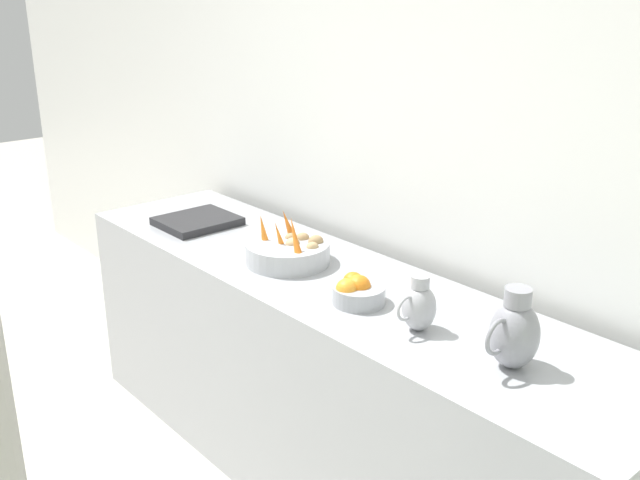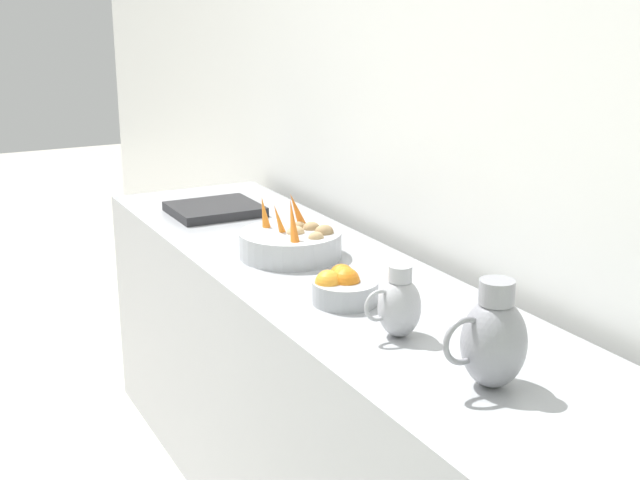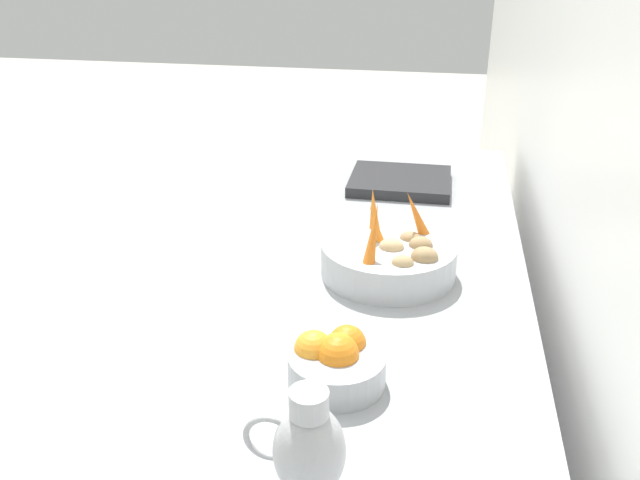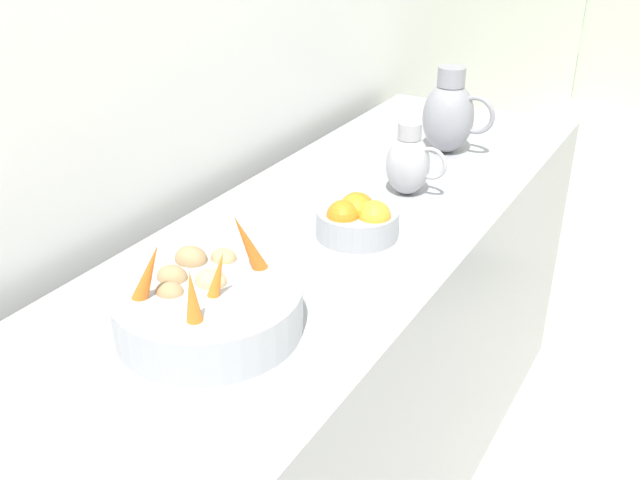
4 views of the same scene
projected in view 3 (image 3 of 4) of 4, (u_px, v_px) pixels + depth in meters
The scene contains 5 objects.
prep_counter at pixel (381, 475), 1.71m from camera, with size 0.66×2.73×0.92m, color #9EA0A5.
vegetable_colander at pixel (389, 257), 1.70m from camera, with size 0.34×0.34×0.22m.
orange_bowl at pixel (336, 361), 1.29m from camera, with size 0.19×0.19×0.11m.
metal_pitcher_short at pixel (308, 448), 1.02m from camera, with size 0.16×0.11×0.19m.
counter_sink_basin at pixel (400, 181), 2.30m from camera, with size 0.34×0.30×0.04m, color #232326.
Camera 3 is at (-1.59, 1.28, 1.73)m, focal length 37.50 mm.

